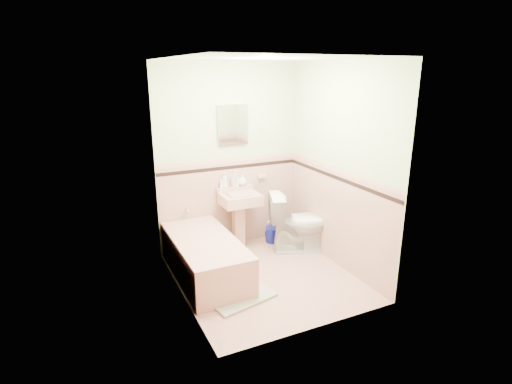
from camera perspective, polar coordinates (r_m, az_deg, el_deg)
name	(u,v)px	position (r m, az deg, el deg)	size (l,w,h in m)	color
floor	(265,277)	(4.95, 1.26, -11.92)	(2.20, 2.20, 0.00)	tan
ceiling	(266,58)	(4.34, 1.49, 18.40)	(2.20, 2.20, 0.00)	white
wall_back	(229,158)	(5.47, -3.83, 4.84)	(2.50, 2.50, 0.00)	#F5ECC8
wall_front	(322,205)	(3.58, 9.29, -1.81)	(2.50, 2.50, 0.00)	#F5ECC8
wall_left	(177,187)	(4.15, -11.07, 0.70)	(2.50, 2.50, 0.00)	#F5ECC8
wall_right	(339,168)	(5.00, 11.68, 3.41)	(2.50, 2.50, 0.00)	#F5ECC8
wainscot_back	(230,204)	(5.62, -3.65, -1.67)	(2.00, 2.00, 0.00)	#D09D8C
wainscot_front	(318,271)	(3.84, 8.73, -10.99)	(2.00, 2.00, 0.00)	#D09D8C
wainscot_left	(182,246)	(4.37, -10.44, -7.49)	(2.20, 2.20, 0.00)	#D09D8C
wainscot_right	(335,218)	(5.18, 11.15, -3.61)	(2.20, 2.20, 0.00)	#D09D8C
accent_back	(230,168)	(5.48, -3.73, 3.48)	(2.00, 2.00, 0.00)	black
accent_front	(320,218)	(3.64, 9.03, -3.67)	(2.00, 2.00, 0.00)	black
accent_left	(180,199)	(4.19, -10.74, -0.98)	(2.20, 2.20, 0.00)	black
accent_right	(337,178)	(5.02, 11.43, 1.95)	(2.20, 2.20, 0.00)	black
cap_back	(230,160)	(5.45, -3.75, 4.50)	(2.00, 2.00, 0.00)	tan
cap_front	(320,208)	(3.60, 9.11, -2.18)	(2.00, 2.00, 0.00)	tan
cap_left	(179,190)	(4.16, -10.81, 0.33)	(2.20, 2.20, 0.00)	tan
cap_right	(338,170)	(5.00, 11.49, 3.06)	(2.20, 2.20, 0.00)	tan
bathtub	(205,259)	(4.91, -7.16, -9.37)	(0.70, 1.50, 0.45)	tan
tub_faucet	(187,209)	(5.39, -9.74, -2.37)	(0.04, 0.04, 0.12)	silver
sink	(240,222)	(5.51, -2.25, -4.25)	(0.51, 0.48, 0.80)	tan
sink_faucet	(236,181)	(5.46, -2.89, 1.62)	(0.02, 0.02, 0.10)	silver
medicine_cabinet	(233,124)	(5.38, -3.30, 9.53)	(0.42, 0.04, 0.52)	white
soap_dish	(262,176)	(5.68, 0.79, 2.24)	(0.11, 0.07, 0.04)	tan
soap_bottle_left	(225,180)	(5.45, -4.44, 1.67)	(0.08, 0.08, 0.21)	#B2B2B2
soap_bottle_mid	(235,180)	(5.50, -3.01, 1.71)	(0.08, 0.09, 0.18)	#B2B2B2
soap_bottle_right	(242,180)	(5.55, -1.94, 1.71)	(0.12, 0.12, 0.16)	#B2B2B2
tube	(221,184)	(5.44, -4.95, 1.14)	(0.04, 0.04, 0.12)	white
toilet	(299,222)	(5.51, 6.09, -4.26)	(0.46, 0.80, 0.82)	white
bucket	(272,235)	(5.84, 2.26, -6.04)	(0.22, 0.22, 0.22)	#121A94
bath_mat	(240,297)	(4.55, -2.30, -14.56)	(0.70, 0.47, 0.03)	gray
shoe	(251,286)	(4.64, -0.77, -13.19)	(0.15, 0.07, 0.06)	#BF1E59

